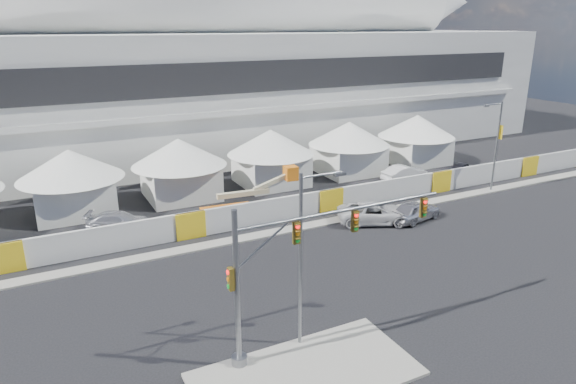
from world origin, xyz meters
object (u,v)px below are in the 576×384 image
streetlight_curb (496,140)px  streetlight_median (305,249)px  boom_lift (236,208)px  lot_car_c (119,221)px  sedan_silver (415,211)px  lot_car_b (462,168)px  lot_car_a (405,173)px  pickup_curb (375,213)px  traffic_mast (286,269)px

streetlight_curb → streetlight_median: bearing=-154.0°
streetlight_median → boom_lift: size_ratio=1.07×
lot_car_c → sedan_silver: bearing=-85.1°
lot_car_b → lot_car_c: size_ratio=0.75×
lot_car_b → boom_lift: 26.20m
lot_car_a → lot_car_b: 7.14m
sedan_silver → streetlight_median: (-15.93, -10.59, 4.28)m
pickup_curb → lot_car_a: size_ratio=1.21×
lot_car_b → traffic_mast: (-30.39, -19.17, 3.78)m
lot_car_b → lot_car_c: (-34.80, 0.27, 0.08)m
lot_car_a → boom_lift: bearing=94.7°
lot_car_c → streetlight_curb: 33.54m
lot_car_a → streetlight_median: streetlight_median is taller
sedan_silver → streetlight_curb: bearing=-88.7°
boom_lift → sedan_silver: bearing=-21.8°
lot_car_c → streetlight_median: size_ratio=0.57×
lot_car_c → streetlight_curb: size_ratio=0.59×
lot_car_c → boom_lift: bearing=-77.9°
lot_car_c → streetlight_curb: streetlight_curb is taller
sedan_silver → pickup_curb: 3.36m
traffic_mast → lot_car_c: bearing=102.8°
sedan_silver → boom_lift: 14.25m
streetlight_curb → lot_car_a: bearing=129.1°
pickup_curb → lot_car_a: 12.34m
sedan_silver → streetlight_median: 19.61m
lot_car_b → boom_lift: boom_lift is taller
sedan_silver → lot_car_b: sedan_silver is taller
streetlight_median → boom_lift: 17.69m
lot_car_b → streetlight_median: size_ratio=0.43×
traffic_mast → boom_lift: bearing=76.0°
streetlight_curb → boom_lift: streetlight_curb is taller
lot_car_b → streetlight_curb: (-2.05, -5.64, 4.25)m
pickup_curb → lot_car_b: bearing=-42.3°
lot_car_c → streetlight_median: 20.46m
lot_car_a → streetlight_curb: bearing=-143.9°
boom_lift → streetlight_curb: bearing=-3.9°
lot_car_c → traffic_mast: bearing=-140.4°
traffic_mast → streetlight_median: 1.32m
lot_car_c → streetlight_median: streetlight_median is taller
sedan_silver → lot_car_a: 10.90m
lot_car_a → traffic_mast: size_ratio=0.43×
streetlight_median → traffic_mast: bearing=-168.2°
traffic_mast → boom_lift: (4.28, 17.17, -3.32)m
lot_car_a → lot_car_b: bearing=-97.8°
streetlight_median → boom_lift: (3.18, 16.94, -4.00)m
lot_car_a → lot_car_b: size_ratio=1.31×
sedan_silver → lot_car_c: sedan_silver is taller
lot_car_c → boom_lift: boom_lift is taller
lot_car_c → traffic_mast: 20.27m
pickup_curb → lot_car_a: bearing=-26.1°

